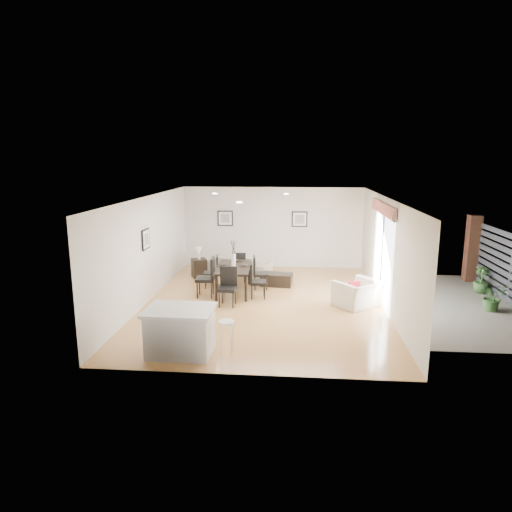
# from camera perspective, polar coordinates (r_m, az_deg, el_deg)

# --- Properties ---
(ground) EXTENTS (8.00, 8.00, 0.00)m
(ground) POSITION_cam_1_polar(r_m,az_deg,el_deg) (11.78, 1.01, -5.86)
(ground) COLOR tan
(ground) RESTS_ON ground
(wall_back) EXTENTS (6.00, 0.04, 2.70)m
(wall_back) POSITION_cam_1_polar(r_m,az_deg,el_deg) (15.37, 2.08, 3.57)
(wall_back) COLOR beige
(wall_back) RESTS_ON ground
(wall_front) EXTENTS (6.00, 0.04, 2.70)m
(wall_front) POSITION_cam_1_polar(r_m,az_deg,el_deg) (7.58, -1.09, -5.49)
(wall_front) COLOR beige
(wall_front) RESTS_ON ground
(wall_left) EXTENTS (0.04, 8.00, 2.70)m
(wall_left) POSITION_cam_1_polar(r_m,az_deg,el_deg) (12.02, -13.38, 0.82)
(wall_left) COLOR beige
(wall_left) RESTS_ON ground
(wall_right) EXTENTS (0.04, 8.00, 2.70)m
(wall_right) POSITION_cam_1_polar(r_m,az_deg,el_deg) (11.63, 15.95, 0.30)
(wall_right) COLOR beige
(wall_right) RESTS_ON ground
(ceiling) EXTENTS (6.00, 8.00, 0.02)m
(ceiling) POSITION_cam_1_polar(r_m,az_deg,el_deg) (11.25, 1.06, 7.34)
(ceiling) COLOR white
(ceiling) RESTS_ON wall_back
(sofa) EXTENTS (2.17, 1.36, 0.59)m
(sofa) POSITION_cam_1_polar(r_m,az_deg,el_deg) (14.57, -2.13, -1.14)
(sofa) COLOR gray
(sofa) RESTS_ON ground
(armchair) EXTENTS (1.36, 1.35, 0.67)m
(armchair) POSITION_cam_1_polar(r_m,az_deg,el_deg) (11.67, 12.56, -4.63)
(armchair) COLOR beige
(armchair) RESTS_ON ground
(courtyard_plant_a) EXTENTS (0.70, 0.63, 0.69)m
(courtyard_plant_a) POSITION_cam_1_polar(r_m,az_deg,el_deg) (12.51, 27.46, -4.56)
(courtyard_plant_a) COLOR #315826
(courtyard_plant_a) RESTS_ON ground
(courtyard_plant_b) EXTENTS (0.42, 0.42, 0.72)m
(courtyard_plant_b) POSITION_cam_1_polar(r_m,az_deg,el_deg) (14.02, 26.34, -2.69)
(courtyard_plant_b) COLOR #315826
(courtyard_plant_b) RESTS_ON ground
(dining_table) EXTENTS (0.98, 1.82, 0.74)m
(dining_table) POSITION_cam_1_polar(r_m,az_deg,el_deg) (12.52, -2.81, -1.63)
(dining_table) COLOR black
(dining_table) RESTS_ON ground
(dining_chair_wnear) EXTENTS (0.50, 0.50, 1.06)m
(dining_chair_wnear) POSITION_cam_1_polar(r_m,az_deg,el_deg) (12.21, -5.97, -2.37)
(dining_chair_wnear) COLOR black
(dining_chair_wnear) RESTS_ON ground
(dining_chair_wfar) EXTENTS (0.47, 0.47, 0.92)m
(dining_chair_wfar) POSITION_cam_1_polar(r_m,az_deg,el_deg) (13.09, -5.28, -1.72)
(dining_chair_wfar) COLOR black
(dining_chair_wfar) RESTS_ON ground
(dining_chair_enear) EXTENTS (0.47, 0.47, 0.95)m
(dining_chair_enear) POSITION_cam_1_polar(r_m,az_deg,el_deg) (12.04, -0.13, -2.84)
(dining_chair_enear) COLOR black
(dining_chair_enear) RESTS_ON ground
(dining_chair_efar) EXTENTS (0.47, 0.47, 0.94)m
(dining_chair_efar) POSITION_cam_1_polar(r_m,az_deg,el_deg) (12.90, 0.22, -1.85)
(dining_chair_efar) COLOR black
(dining_chair_efar) RESTS_ON ground
(dining_chair_head) EXTENTS (0.46, 0.46, 0.98)m
(dining_chair_head) POSITION_cam_1_polar(r_m,az_deg,el_deg) (11.49, -3.53, -3.51)
(dining_chair_head) COLOR black
(dining_chair_head) RESTS_ON ground
(dining_chair_foot) EXTENTS (0.45, 0.45, 0.91)m
(dining_chair_foot) POSITION_cam_1_polar(r_m,az_deg,el_deg) (13.62, -2.14, -1.17)
(dining_chair_foot) COLOR black
(dining_chair_foot) RESTS_ON ground
(vase) EXTENTS (0.95, 1.45, 0.73)m
(vase) POSITION_cam_1_polar(r_m,az_deg,el_deg) (12.43, -2.83, 0.05)
(vase) COLOR white
(vase) RESTS_ON dining_table
(coffee_table) EXTENTS (0.95, 0.64, 0.36)m
(coffee_table) POSITION_cam_1_polar(r_m,az_deg,el_deg) (13.32, 2.58, -2.93)
(coffee_table) COLOR black
(coffee_table) RESTS_ON ground
(side_table) EXTENTS (0.57, 0.57, 0.57)m
(side_table) POSITION_cam_1_polar(r_m,az_deg,el_deg) (14.31, -7.11, -1.50)
(side_table) COLOR black
(side_table) RESTS_ON ground
(table_lamp) EXTENTS (0.19, 0.19, 0.37)m
(table_lamp) POSITION_cam_1_polar(r_m,az_deg,el_deg) (14.20, -7.17, 0.56)
(table_lamp) COLOR white
(table_lamp) RESTS_ON side_table
(cushion) EXTENTS (0.30, 0.21, 0.29)m
(cushion) POSITION_cam_1_polar(r_m,az_deg,el_deg) (11.51, 12.20, -3.84)
(cushion) COLOR maroon
(cushion) RESTS_ON armchair
(kitchen_island) EXTENTS (1.28, 0.99, 0.89)m
(kitchen_island) POSITION_cam_1_polar(r_m,az_deg,el_deg) (8.84, -9.44, -9.20)
(kitchen_island) COLOR #BDBDBF
(kitchen_island) RESTS_ON ground
(bar_stool) EXTENTS (0.31, 0.31, 0.67)m
(bar_stool) POSITION_cam_1_polar(r_m,az_deg,el_deg) (8.63, -3.73, -8.71)
(bar_stool) COLOR white
(bar_stool) RESTS_ON ground
(framed_print_back_left) EXTENTS (0.52, 0.04, 0.52)m
(framed_print_back_left) POSITION_cam_1_polar(r_m,az_deg,el_deg) (15.46, -3.87, 4.72)
(framed_print_back_left) COLOR black
(framed_print_back_left) RESTS_ON wall_back
(framed_print_back_right) EXTENTS (0.52, 0.04, 0.52)m
(framed_print_back_right) POSITION_cam_1_polar(r_m,az_deg,el_deg) (15.28, 5.47, 4.61)
(framed_print_back_right) COLOR black
(framed_print_back_right) RESTS_ON wall_back
(framed_print_left_wall) EXTENTS (0.04, 0.52, 0.52)m
(framed_print_left_wall) POSITION_cam_1_polar(r_m,az_deg,el_deg) (11.77, -13.61, 2.06)
(framed_print_left_wall) COLOR black
(framed_print_left_wall) RESTS_ON wall_left
(sliding_door) EXTENTS (0.12, 2.70, 2.57)m
(sliding_door) POSITION_cam_1_polar(r_m,az_deg,el_deg) (11.85, 15.56, 2.09)
(sliding_door) COLOR white
(sliding_door) RESTS_ON wall_right
(courtyard) EXTENTS (6.00, 6.00, 2.00)m
(courtyard) POSITION_cam_1_polar(r_m,az_deg,el_deg) (13.48, 28.48, -0.99)
(courtyard) COLOR gray
(courtyard) RESTS_ON ground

